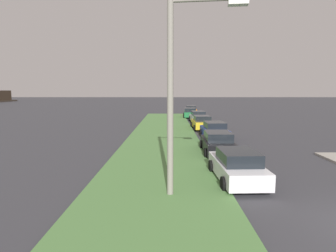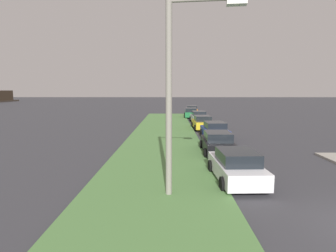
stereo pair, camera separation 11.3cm
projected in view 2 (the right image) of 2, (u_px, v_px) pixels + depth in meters
name	position (u px, v px, depth m)	size (l,w,h in m)	color
grass_median	(161.00, 154.00, 18.29)	(60.00, 6.00, 0.12)	#517F42
parked_car_white	(236.00, 166.00, 12.84)	(4.37, 2.15, 1.47)	silver
parked_car_black	(217.00, 143.00, 18.43)	(4.32, 2.06, 1.47)	black
parked_car_blue	(215.00, 131.00, 24.04)	(4.37, 2.16, 1.47)	#23389E
parked_car_yellow	(202.00, 123.00, 29.81)	(4.36, 2.13, 1.47)	gold
parked_car_silver	(199.00, 117.00, 36.10)	(4.36, 2.13, 1.47)	#B2B5BA
parked_car_green	(191.00, 113.00, 42.15)	(4.38, 2.17, 1.47)	#1E6B38
parked_car_orange	(192.00, 110.00, 48.16)	(4.34, 2.10, 1.47)	orange
streetlight	(178.00, 84.00, 10.48)	(0.62, 2.87, 7.50)	gray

